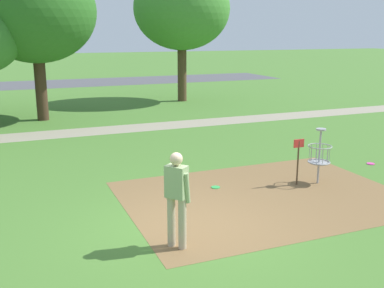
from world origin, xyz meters
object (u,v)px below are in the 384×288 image
at_px(frisbee_near_basket, 216,187).
at_px(tree_mid_left, 182,9).
at_px(player_throwing, 177,195).
at_px(tree_near_right, 35,11).
at_px(frisbee_mid_grass, 371,164).
at_px(disc_golf_basket, 317,154).

distance_m(frisbee_near_basket, tree_mid_left, 15.31).
bearing_deg(player_throwing, tree_near_right, 94.97).
xyz_separation_m(player_throwing, frisbee_mid_grass, (6.92, 2.78, -0.96)).
height_order(frisbee_near_basket, frisbee_mid_grass, same).
bearing_deg(disc_golf_basket, frisbee_mid_grass, 18.00).
height_order(frisbee_near_basket, tree_near_right, tree_near_right).
relative_size(frisbee_near_basket, frisbee_mid_grass, 0.97).
relative_size(frisbee_near_basket, tree_mid_left, 0.03).
height_order(disc_golf_basket, frisbee_mid_grass, disc_golf_basket).
distance_m(tree_near_right, tree_mid_left, 8.14).
relative_size(player_throwing, frisbee_mid_grass, 7.69).
bearing_deg(tree_mid_left, disc_golf_basket, -97.84).
bearing_deg(tree_mid_left, tree_near_right, -158.20).
bearing_deg(player_throwing, frisbee_near_basket, 52.99).
xyz_separation_m(tree_near_right, tree_mid_left, (7.55, 3.02, 0.38)).
height_order(tree_near_right, tree_mid_left, tree_mid_left).
xyz_separation_m(disc_golf_basket, frisbee_near_basket, (-2.44, 0.63, -0.74)).
xyz_separation_m(disc_golf_basket, player_throwing, (-4.39, -1.96, 0.21)).
height_order(frisbee_mid_grass, tree_mid_left, tree_mid_left).
bearing_deg(disc_golf_basket, frisbee_near_basket, 165.40).
bearing_deg(frisbee_near_basket, frisbee_mid_grass, 2.16).
xyz_separation_m(frisbee_mid_grass, tree_near_right, (-8.09, 10.62, 4.48)).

